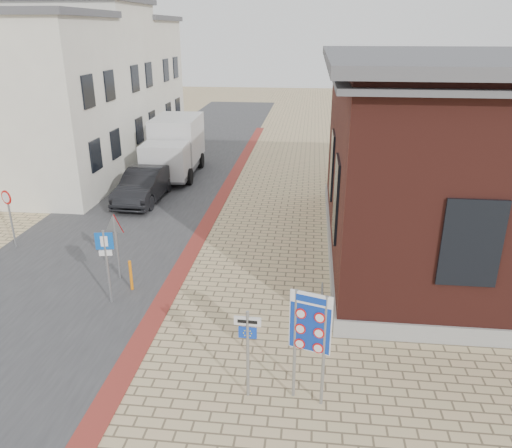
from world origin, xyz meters
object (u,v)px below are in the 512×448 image
at_px(border_sign, 310,325).
at_px(bollard, 131,276).
at_px(sedan, 144,185).
at_px(parking_sign, 106,255).
at_px(box_truck, 175,146).
at_px(essen_sign, 248,342).

relative_size(border_sign, bollard, 2.66).
xyz_separation_m(sedan, parking_sign, (1.98, -9.17, 0.78)).
relative_size(box_truck, essen_sign, 2.79).
bearing_deg(sedan, essen_sign, -62.07).
bearing_deg(sedan, border_sign, -57.64).
xyz_separation_m(border_sign, bollard, (-5.44, 4.30, -1.38)).
relative_size(sedan, bollard, 4.67).
relative_size(sedan, box_truck, 0.78).
bearing_deg(box_truck, bollard, -83.30).
xyz_separation_m(sedan, bollard, (2.33, -8.37, -0.27)).
xyz_separation_m(parking_sign, bollard, (0.35, 0.80, -1.05)).
relative_size(border_sign, parking_sign, 1.15).
xyz_separation_m(box_truck, parking_sign, (1.70, -13.75, -0.03)).
bearing_deg(sedan, parking_sign, -76.98).
bearing_deg(border_sign, bollard, 158.77).
xyz_separation_m(box_truck, border_sign, (7.49, -17.25, 0.31)).
distance_m(essen_sign, bollard, 6.04).
relative_size(box_truck, bollard, 5.98).
bearing_deg(bollard, border_sign, -38.33).
height_order(essen_sign, bollard, essen_sign).
xyz_separation_m(box_truck, bollard, (2.05, -12.95, -1.08)).
height_order(border_sign, essen_sign, border_sign).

